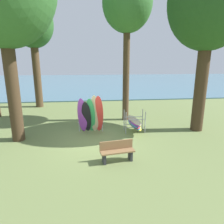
# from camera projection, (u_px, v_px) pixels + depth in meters

# --- Properties ---
(ground_plane) EXTENTS (80.00, 80.00, 0.00)m
(ground_plane) POSITION_uv_depth(u_px,v_px,m) (94.00, 140.00, 10.41)
(ground_plane) COLOR olive
(lake_water) EXTENTS (80.00, 36.00, 0.10)m
(lake_water) POSITION_uv_depth(u_px,v_px,m) (90.00, 82.00, 37.44)
(lake_water) COLOR #477084
(lake_water) RESTS_ON ground
(tree_foreground_right) EXTENTS (4.29, 4.29, 9.41)m
(tree_foreground_right) POSITION_uv_depth(u_px,v_px,m) (210.00, 4.00, 10.27)
(tree_foreground_right) COLOR #42301E
(tree_foreground_right) RESTS_ON ground
(tree_far_left_back) EXTENTS (3.35, 3.35, 8.82)m
(tree_far_left_back) POSITION_uv_depth(u_px,v_px,m) (32.00, 26.00, 16.22)
(tree_far_left_back) COLOR #4C3823
(tree_far_left_back) RESTS_ON ground
(tree_far_right_back) EXTENTS (3.08, 3.08, 9.19)m
(tree_far_right_back) POSITION_uv_depth(u_px,v_px,m) (127.00, 5.00, 12.24)
(tree_far_right_back) COLOR #4C3823
(tree_far_right_back) RESTS_ON ground
(leaning_board_pile) EXTENTS (1.51, 0.79, 2.22)m
(leaning_board_pile) POSITION_uv_depth(u_px,v_px,m) (91.00, 115.00, 11.23)
(leaning_board_pile) COLOR purple
(leaning_board_pile) RESTS_ON ground
(board_storage_rack) EXTENTS (1.15, 2.13, 1.25)m
(board_storage_rack) POSITION_uv_depth(u_px,v_px,m) (134.00, 122.00, 11.55)
(board_storage_rack) COLOR #9EA0A5
(board_storage_rack) RESTS_ON ground
(park_bench) EXTENTS (1.45, 0.62, 0.85)m
(park_bench) POSITION_uv_depth(u_px,v_px,m) (117.00, 151.00, 8.18)
(park_bench) COLOR #2D2D33
(park_bench) RESTS_ON ground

